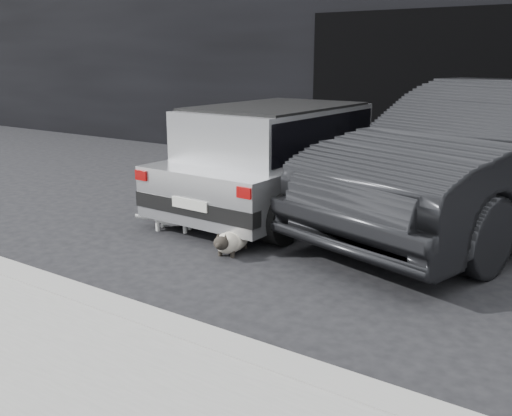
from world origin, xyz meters
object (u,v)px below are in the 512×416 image
Objects in this scene: second_car at (491,157)px; cat_siamese at (231,241)px; silver_hatchback at (281,153)px; cat_white at (176,214)px.

second_car is 6.49× the size of cat_siamese.
silver_hatchback is 1.87m from cat_siamese.
cat_siamese is at bearing -72.38° from silver_hatchback.
silver_hatchback is at bearing -150.72° from second_car.
second_car is 3.02m from cat_siamese.
silver_hatchback is at bearing -86.27° from cat_siamese.
cat_siamese is 0.98× the size of cat_white.
second_car reaches higher than cat_siamese.
silver_hatchback is 1.59m from cat_white.
silver_hatchback is 4.74× the size of cat_siamese.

